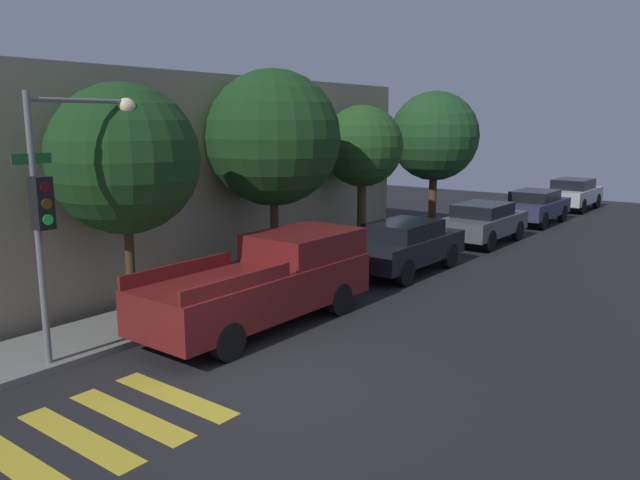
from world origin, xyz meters
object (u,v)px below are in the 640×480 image
(pickup_truck, at_px, (268,280))
(tree_far_end, at_px, (362,147))
(traffic_light_pole, at_px, (63,184))
(sedan_tail_of_row, at_px, (573,193))
(sedan_middle, at_px, (483,222))
(tree_midblock, at_px, (273,138))
(sedan_near_corner, at_px, (405,245))
(sedan_far_end, at_px, (535,206))
(tree_behind_truck, at_px, (435,136))
(tree_near_corner, at_px, (124,159))

(pickup_truck, height_order, tree_far_end, tree_far_end)
(tree_far_end, bearing_deg, traffic_light_pole, -174.67)
(sedan_tail_of_row, bearing_deg, sedan_middle, -180.00)
(tree_midblock, height_order, tree_far_end, tree_midblock)
(sedan_near_corner, distance_m, sedan_far_end, 11.18)
(sedan_tail_of_row, xyz_separation_m, tree_behind_truck, (-10.73, 2.29, 3.00))
(sedan_middle, distance_m, tree_near_corner, 13.99)
(tree_midblock, bearing_deg, tree_behind_truck, 0.00)
(pickup_truck, height_order, sedan_near_corner, pickup_truck)
(sedan_tail_of_row, bearing_deg, sedan_far_end, 180.00)
(sedan_near_corner, relative_size, tree_behind_truck, 0.79)
(pickup_truck, xyz_separation_m, sedan_middle, (11.62, 0.00, -0.17))
(sedan_far_end, bearing_deg, tree_far_end, 167.21)
(traffic_light_pole, height_order, pickup_truck, traffic_light_pole)
(tree_midblock, bearing_deg, sedan_tail_of_row, -6.55)
(pickup_truck, xyz_separation_m, tree_far_end, (7.07, 2.29, 2.62))
(pickup_truck, bearing_deg, tree_midblock, 39.40)
(sedan_middle, distance_m, tree_far_end, 5.81)
(sedan_middle, bearing_deg, tree_midblock, 165.45)
(sedan_tail_of_row, height_order, tree_behind_truck, tree_behind_truck)
(sedan_tail_of_row, distance_m, tree_midblock, 20.33)
(tree_midblock, xyz_separation_m, tree_far_end, (4.28, 0.00, -0.37))
(tree_far_end, bearing_deg, pickup_truck, -162.05)
(sedan_far_end, xyz_separation_m, tree_near_corner, (-19.05, 2.29, 2.83))
(sedan_middle, height_order, sedan_far_end, sedan_middle)
(traffic_light_pole, relative_size, sedan_tail_of_row, 1.15)
(sedan_far_end, bearing_deg, sedan_tail_of_row, 0.00)
(sedan_far_end, distance_m, tree_far_end, 10.72)
(tree_midblock, bearing_deg, sedan_middle, -14.55)
(pickup_truck, height_order, sedan_tail_of_row, pickup_truck)
(tree_behind_truck, bearing_deg, sedan_middle, -100.03)
(sedan_tail_of_row, xyz_separation_m, tree_far_end, (-15.68, 2.29, 2.76))
(traffic_light_pole, xyz_separation_m, tree_far_end, (10.96, 1.02, 0.27))
(sedan_middle, bearing_deg, tree_behind_truck, 79.97)
(sedan_near_corner, distance_m, sedan_tail_of_row, 16.77)
(sedan_far_end, height_order, tree_behind_truck, tree_behind_truck)
(sedan_far_end, height_order, tree_far_end, tree_far_end)
(traffic_light_pole, distance_m, tree_behind_truck, 15.95)
(sedan_far_end, bearing_deg, traffic_light_pole, 176.55)
(traffic_light_pole, relative_size, tree_far_end, 1.00)
(traffic_light_pole, bearing_deg, tree_near_corner, 27.06)
(tree_near_corner, bearing_deg, traffic_light_pole, -152.94)
(sedan_near_corner, height_order, sedan_far_end, sedan_near_corner)
(tree_midblock, bearing_deg, tree_far_end, 0.00)
(traffic_light_pole, relative_size, sedan_far_end, 1.17)
(sedan_near_corner, bearing_deg, sedan_far_end, 0.00)
(sedan_near_corner, relative_size, tree_near_corner, 0.84)
(pickup_truck, distance_m, tree_midblock, 4.68)
(sedan_far_end, relative_size, tree_far_end, 0.85)
(sedan_middle, distance_m, tree_behind_truck, 3.82)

